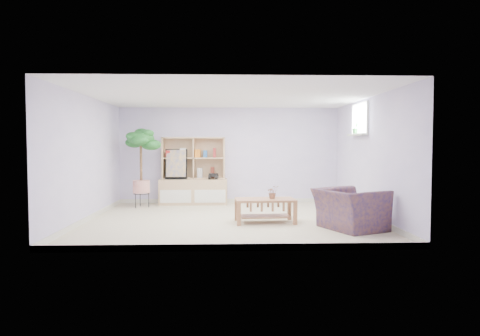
{
  "coord_description": "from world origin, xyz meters",
  "views": [
    {
      "loc": [
        -0.11,
        -8.3,
        1.45
      ],
      "look_at": [
        0.19,
        0.25,
        1.0
      ],
      "focal_mm": 32.0,
      "sensor_mm": 36.0,
      "label": 1
    }
  ],
  "objects_px": {
    "storage_unit": "(193,171)",
    "armchair": "(350,206)",
    "floor_tree": "(141,168)",
    "coffee_table": "(265,211)"
  },
  "relations": [
    {
      "from": "storage_unit",
      "to": "floor_tree",
      "type": "relative_size",
      "value": 0.89
    },
    {
      "from": "coffee_table",
      "to": "armchair",
      "type": "bearing_deg",
      "value": -29.44
    },
    {
      "from": "storage_unit",
      "to": "floor_tree",
      "type": "distance_m",
      "value": 1.29
    },
    {
      "from": "coffee_table",
      "to": "armchair",
      "type": "height_order",
      "value": "armchair"
    },
    {
      "from": "coffee_table",
      "to": "armchair",
      "type": "distance_m",
      "value": 1.58
    },
    {
      "from": "storage_unit",
      "to": "armchair",
      "type": "distance_m",
      "value": 4.43
    },
    {
      "from": "coffee_table",
      "to": "floor_tree",
      "type": "xyz_separation_m",
      "value": [
        -2.71,
        2.09,
        0.7
      ]
    },
    {
      "from": "floor_tree",
      "to": "armchair",
      "type": "height_order",
      "value": "floor_tree"
    },
    {
      "from": "storage_unit",
      "to": "floor_tree",
      "type": "height_order",
      "value": "floor_tree"
    },
    {
      "from": "storage_unit",
      "to": "armchair",
      "type": "xyz_separation_m",
      "value": [
        2.94,
        -3.29,
        -0.43
      ]
    }
  ]
}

